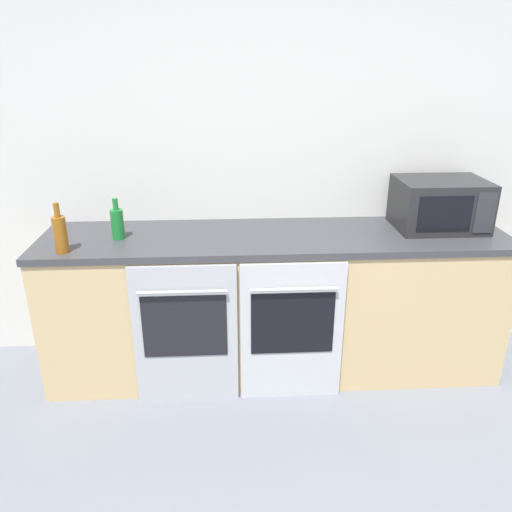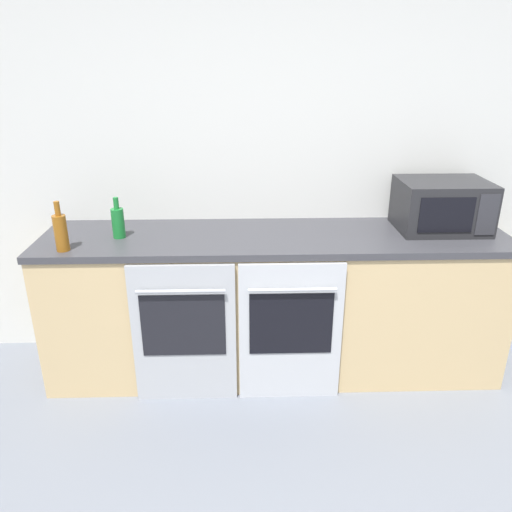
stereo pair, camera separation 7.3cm
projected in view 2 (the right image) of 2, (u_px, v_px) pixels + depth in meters
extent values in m
cube|color=silver|center=(273.00, 160.00, 3.18)|extent=(10.00, 0.06, 2.60)
cube|color=tan|center=(274.00, 306.00, 3.17)|extent=(2.78, 0.64, 0.88)
cube|color=#38383D|center=(275.00, 238.00, 3.00)|extent=(2.80, 0.66, 0.04)
cube|color=#A8AAAF|center=(184.00, 335.00, 2.85)|extent=(0.59, 0.03, 0.87)
cube|color=black|center=(183.00, 326.00, 2.81)|extent=(0.47, 0.01, 0.38)
cylinder|color=#A8AAAF|center=(181.00, 291.00, 2.70)|extent=(0.49, 0.02, 0.02)
cube|color=#B7BABF|center=(290.00, 333.00, 2.87)|extent=(0.59, 0.03, 0.87)
cube|color=black|center=(291.00, 324.00, 2.83)|extent=(0.47, 0.01, 0.38)
cylinder|color=#B7BABF|center=(293.00, 290.00, 2.72)|extent=(0.49, 0.02, 0.02)
cube|color=#232326|center=(442.00, 205.00, 3.03)|extent=(0.53, 0.39, 0.30)
cube|color=black|center=(447.00, 215.00, 2.85)|extent=(0.32, 0.01, 0.21)
cube|color=#2D2D33|center=(488.00, 215.00, 2.85)|extent=(0.12, 0.01, 0.24)
cylinder|color=#8C5114|center=(61.00, 233.00, 2.71)|extent=(0.07, 0.07, 0.20)
cylinder|color=#8C5114|center=(57.00, 208.00, 2.66)|extent=(0.03, 0.03, 0.08)
cylinder|color=#19722D|center=(118.00, 223.00, 2.92)|extent=(0.07, 0.07, 0.18)
cylinder|color=#19722D|center=(116.00, 203.00, 2.87)|extent=(0.03, 0.03, 0.07)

